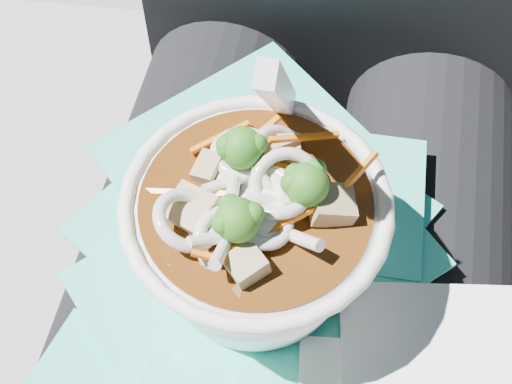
% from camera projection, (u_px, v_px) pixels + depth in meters
% --- Properties ---
extents(stone_ledge, '(1.04, 0.58, 0.42)m').
position_uv_depth(stone_ledge, '(299.00, 297.00, 0.87)').
color(stone_ledge, gray).
rests_on(stone_ledge, ground).
extents(lap, '(0.34, 0.48, 0.15)m').
position_uv_depth(lap, '(285.00, 320.00, 0.55)').
color(lap, black).
rests_on(lap, stone_ledge).
extents(person_body, '(0.34, 0.94, 0.97)m').
position_uv_depth(person_body, '(307.00, 198.00, 0.57)').
color(person_body, black).
rests_on(person_body, ground).
extents(plastic_bag, '(0.31, 0.42, 0.02)m').
position_uv_depth(plastic_bag, '(263.00, 276.00, 0.48)').
color(plastic_bag, '#31CEB6').
rests_on(plastic_bag, lap).
extents(udon_bowl, '(0.17, 0.17, 0.20)m').
position_uv_depth(udon_bowl, '(256.00, 229.00, 0.42)').
color(udon_bowl, white).
rests_on(udon_bowl, plastic_bag).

